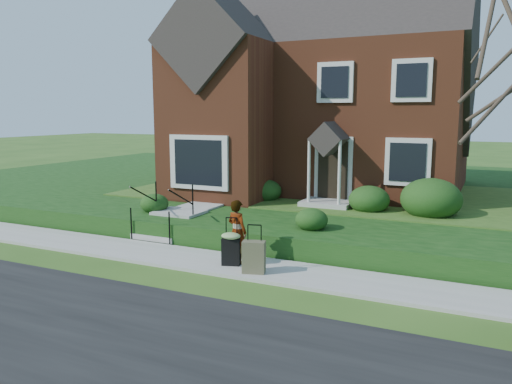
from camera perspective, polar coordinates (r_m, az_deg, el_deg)
The scene contains 11 objects.
ground at distance 12.26m, azimuth -4.93°, elevation -8.18°, with size 120.00×120.00×0.00m, color #2D5119.
street at distance 8.61m, azimuth -22.57°, elevation -16.53°, with size 60.00×6.00×0.01m, color black.
sidewalk at distance 12.25m, azimuth -4.93°, elevation -8.00°, with size 60.00×1.60×0.08m, color #9E9B93.
terrace at distance 21.36m, azimuth 19.73°, elevation -0.44°, with size 44.00×20.00×0.60m, color #12370F.
walkway at distance 17.55m, azimuth -3.86°, elevation -0.80°, with size 1.20×6.00×0.06m, color #9E9B93.
main_house at distance 20.72m, azimuth 8.14°, elevation 13.49°, with size 10.40×10.20×9.40m.
front_steps at distance 14.95m, azimuth -9.72°, elevation -3.24°, with size 1.40×2.02×1.50m.
foundation_shrubs at distance 15.93m, azimuth 8.92°, elevation -0.16°, with size 10.20×4.51×1.25m.
woman at distance 11.85m, azimuth -2.17°, elevation -4.54°, with size 0.55×0.36×1.52m, color #999999.
suitcase_black at distance 11.76m, azimuth -2.87°, elevation -6.27°, with size 0.56×0.50×1.13m.
suitcase_olive at distance 11.20m, azimuth -0.25°, elevation -7.43°, with size 0.56×0.40×1.09m.
Camera 1 is at (5.90, -10.12, 3.62)m, focal length 35.00 mm.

